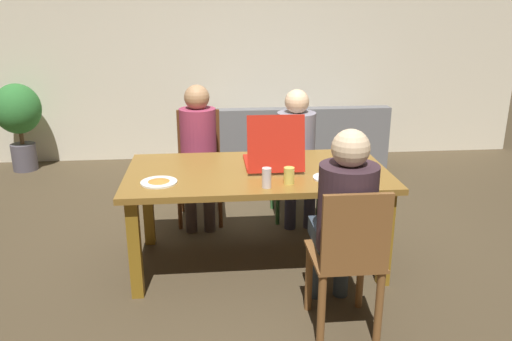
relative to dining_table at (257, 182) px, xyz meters
name	(u,v)px	position (x,y,z in m)	size (l,w,h in m)	color
ground_plane	(257,261)	(0.00, 0.00, -0.66)	(20.00, 20.00, 0.00)	#493B28
back_wall	(234,40)	(0.00, 2.95, 0.82)	(7.38, 0.12, 2.96)	beige
dining_table	(257,182)	(0.00, 0.00, 0.00)	(1.90, 1.00, 0.75)	brown
chair_0	(199,159)	(-0.44, 0.98, -0.11)	(0.41, 0.45, 0.98)	brown
person_0	(198,143)	(-0.44, 0.83, 0.08)	(0.32, 0.48, 1.24)	#413535
chair_1	(348,259)	(0.44, -0.94, -0.16)	(0.40, 0.44, 0.94)	brown
person_1	(344,211)	(0.44, -0.80, 0.08)	(0.34, 0.55, 1.25)	#333F4C
chair_2	(294,161)	(0.44, 0.96, -0.14)	(0.42, 0.43, 0.88)	#306230
person_2	(297,144)	(0.44, 0.83, 0.06)	(0.35, 0.51, 1.19)	#2F3049
pizza_box_0	(272,158)	(0.12, 0.10, 0.15)	(0.41, 0.49, 0.42)	red
plate_0	(330,178)	(0.48, -0.24, 0.10)	(0.24, 0.24, 0.01)	white
plate_1	(159,182)	(-0.69, -0.22, 0.10)	(0.25, 0.25, 0.03)	white
drinking_glass_0	(289,176)	(0.18, -0.31, 0.15)	(0.07, 0.07, 0.11)	#E0CC59
drinking_glass_1	(362,170)	(0.70, -0.26, 0.15)	(0.06, 0.06, 0.12)	silver
drinking_glass_2	(267,178)	(0.03, -0.37, 0.16)	(0.06, 0.06, 0.13)	silver
couch	(296,147)	(0.67, 2.22, -0.37)	(2.00, 0.83, 0.81)	slate
potted_plant	(18,115)	(-2.55, 2.56, 0.01)	(0.53, 0.53, 1.04)	#534E58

